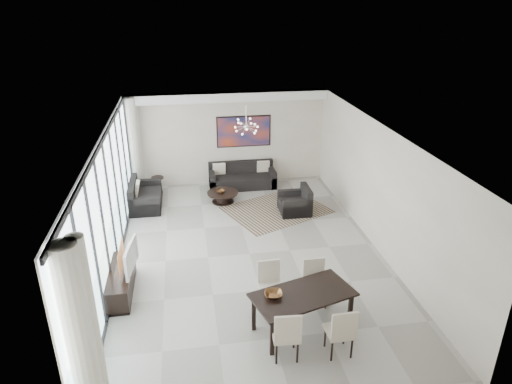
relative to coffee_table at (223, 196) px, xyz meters
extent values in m
cube|color=#A8A39B|center=(0.34, -2.97, -0.17)|extent=(6.00, 9.00, 0.02)
cube|color=white|center=(0.34, -2.97, 2.71)|extent=(6.00, 9.00, 0.02)
cube|color=silver|center=(0.34, 1.52, 1.27)|extent=(6.00, 0.02, 2.90)
cube|color=silver|center=(0.34, -7.46, 1.27)|extent=(6.00, 0.02, 2.90)
cube|color=silver|center=(3.33, -2.97, 1.27)|extent=(0.02, 9.00, 2.90)
cube|color=silver|center=(-2.64, -2.97, 1.27)|extent=(0.01, 8.95, 2.85)
cube|color=black|center=(-2.60, -2.97, 2.67)|extent=(0.04, 8.95, 0.10)
cube|color=black|center=(-2.60, -2.97, -0.15)|extent=(0.04, 8.95, 0.06)
cube|color=black|center=(-2.60, -6.97, 1.27)|extent=(0.04, 0.05, 2.88)
cube|color=black|center=(-2.60, -5.97, 1.27)|extent=(0.04, 0.05, 2.88)
cube|color=black|center=(-2.60, -4.97, 1.27)|extent=(0.04, 0.05, 2.88)
cube|color=black|center=(-2.60, -3.97, 1.27)|extent=(0.04, 0.05, 2.88)
cube|color=black|center=(-2.60, -2.97, 1.27)|extent=(0.04, 0.05, 2.88)
cube|color=black|center=(-2.60, -1.97, 1.27)|extent=(0.04, 0.05, 2.88)
cube|color=black|center=(-2.60, -0.97, 1.27)|extent=(0.04, 0.05, 2.88)
cube|color=black|center=(-2.60, 0.03, 1.27)|extent=(0.04, 0.05, 2.88)
cube|color=black|center=(-2.60, 1.03, 1.27)|extent=(0.04, 0.05, 2.88)
cylinder|color=silver|center=(-2.46, -7.12, 1.27)|extent=(0.36, 0.36, 2.85)
cylinder|color=silver|center=(-2.46, 1.18, 1.27)|extent=(0.36, 0.36, 2.85)
cube|color=white|center=(0.34, 1.33, 2.59)|extent=(5.98, 0.40, 0.26)
cube|color=#B63A19|center=(0.84, 1.50, 1.47)|extent=(1.68, 0.04, 0.98)
cylinder|color=silver|center=(0.64, -0.47, 2.45)|extent=(0.02, 0.02, 0.55)
sphere|color=silver|center=(0.64, -0.47, 2.17)|extent=(0.12, 0.12, 0.12)
cube|color=black|center=(1.42, -0.77, -0.17)|extent=(3.19, 2.88, 0.01)
cylinder|color=black|center=(0.00, 0.00, 0.12)|extent=(0.90, 0.90, 0.04)
cylinder|color=black|center=(0.00, 0.00, -0.04)|extent=(0.39, 0.39, 0.28)
cylinder|color=black|center=(0.00, 0.00, -0.16)|extent=(0.63, 0.63, 0.03)
imported|color=brown|center=(-0.06, -0.04, 0.17)|extent=(0.25, 0.25, 0.08)
cube|color=black|center=(0.71, 1.05, 0.01)|extent=(2.03, 0.83, 0.37)
cube|color=black|center=(0.71, 1.38, 0.38)|extent=(2.03, 0.17, 0.37)
cube|color=black|center=(-0.22, 1.05, 0.09)|extent=(0.17, 0.83, 0.54)
cube|color=black|center=(1.65, 1.05, 0.09)|extent=(0.17, 0.83, 0.54)
cube|color=black|center=(-2.16, 0.08, 0.01)|extent=(0.84, 1.50, 0.37)
cube|color=black|center=(-2.50, 0.08, 0.38)|extent=(0.17, 1.50, 0.37)
cube|color=black|center=(-2.16, -0.58, 0.09)|extent=(0.84, 0.17, 0.54)
cube|color=black|center=(-2.16, 0.74, 0.09)|extent=(0.84, 0.17, 0.54)
cube|color=black|center=(1.89, -0.98, 0.00)|extent=(0.83, 0.87, 0.36)
cube|color=black|center=(2.21, -0.99, 0.36)|extent=(0.18, 0.86, 0.36)
cube|color=black|center=(1.89, -0.63, 0.08)|extent=(0.81, 0.18, 0.52)
cube|color=black|center=(1.88, -1.33, 0.08)|extent=(0.81, 0.18, 0.52)
cylinder|color=black|center=(-1.86, 0.98, 0.31)|extent=(0.37, 0.37, 0.04)
cylinder|color=black|center=(-1.86, 0.98, 0.06)|extent=(0.06, 0.06, 0.46)
cylinder|color=black|center=(-1.86, 0.98, -0.16)|extent=(0.26, 0.26, 0.03)
cube|color=black|center=(-2.42, -4.00, 0.07)|extent=(0.44, 1.58, 0.49)
imported|color=gray|center=(-2.26, -3.97, 0.59)|extent=(0.25, 0.96, 0.55)
cube|color=black|center=(0.88, -5.64, 0.54)|extent=(1.96, 1.37, 0.04)
cube|color=black|center=(0.23, -6.20, 0.17)|extent=(0.07, 0.07, 0.70)
cube|color=black|center=(0.03, -5.54, 0.17)|extent=(0.07, 0.07, 0.70)
cube|color=black|center=(1.74, -5.74, 0.17)|extent=(0.07, 0.07, 0.70)
cube|color=black|center=(1.54, -5.08, 0.17)|extent=(0.07, 0.07, 0.70)
cube|color=beige|center=(0.44, -6.27, 0.26)|extent=(0.47, 0.47, 0.06)
cube|color=beige|center=(0.43, -6.46, 0.51)|extent=(0.44, 0.08, 0.53)
cylinder|color=black|center=(0.28, -6.09, 0.03)|extent=(0.04, 0.04, 0.41)
cylinder|color=black|center=(0.60, -6.45, 0.03)|extent=(0.04, 0.04, 0.41)
cube|color=beige|center=(1.33, -6.33, 0.26)|extent=(0.44, 0.44, 0.06)
cube|color=beige|center=(1.33, -6.52, 0.50)|extent=(0.43, 0.06, 0.53)
cylinder|color=black|center=(1.15, -6.17, 0.02)|extent=(0.04, 0.04, 0.41)
cylinder|color=black|center=(1.50, -6.50, 0.02)|extent=(0.04, 0.04, 0.41)
cube|color=beige|center=(0.44, -4.96, 0.25)|extent=(0.44, 0.44, 0.06)
cube|color=beige|center=(0.44, -4.78, 0.49)|extent=(0.43, 0.06, 0.52)
cylinder|color=black|center=(0.62, -5.13, 0.02)|extent=(0.04, 0.04, 0.40)
cylinder|color=black|center=(0.27, -4.80, 0.02)|extent=(0.04, 0.04, 0.40)
cube|color=beige|center=(1.31, -5.02, 0.24)|extent=(0.42, 0.42, 0.05)
cube|color=beige|center=(1.30, -4.84, 0.48)|extent=(0.42, 0.05, 0.51)
cylinder|color=black|center=(1.47, -5.18, 0.02)|extent=(0.04, 0.04, 0.39)
cylinder|color=black|center=(1.14, -4.85, 0.02)|extent=(0.04, 0.04, 0.39)
imported|color=brown|center=(0.36, -5.63, 0.60)|extent=(0.34, 0.34, 0.08)
camera|label=1|loc=(-0.98, -12.00, 5.34)|focal=32.00mm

